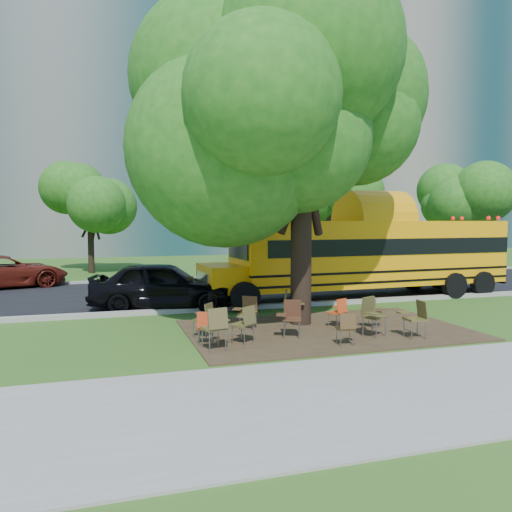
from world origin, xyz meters
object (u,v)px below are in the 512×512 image
object	(u,v)px
chair_9	(248,309)
bg_car_red	(4,272)
chair_10	(290,303)
black_car	(163,285)
main_tree	(302,115)
chair_11	(339,310)
chair_8	(205,316)
chair_1	(206,324)
school_bus	(370,254)
chair_4	(347,325)
chair_7	(371,310)
chair_2	(245,320)
chair_6	(416,315)
chair_5	(372,313)
chair_0	(216,324)
chair_3	(291,315)

from	to	relation	value
chair_9	bg_car_red	xyz separation A→B (m)	(-7.42, 10.51, 0.16)
chair_10	black_car	distance (m)	4.52
main_tree	chair_11	xyz separation A→B (m)	(0.79, -0.69, -5.06)
chair_8	chair_1	bearing A→B (deg)	-151.88
chair_8	chair_11	world-z (taller)	chair_8
main_tree	chair_10	world-z (taller)	main_tree
school_bus	chair_10	world-z (taller)	school_bus
chair_4	chair_7	bearing A→B (deg)	54.73
chair_2	chair_8	size ratio (longest dim) A/B	1.05
chair_1	chair_2	world-z (taller)	chair_2
chair_2	chair_6	xyz separation A→B (m)	(4.01, -0.64, 0.01)
chair_4	chair_9	bearing A→B (deg)	134.90
school_bus	chair_5	bearing A→B (deg)	-122.68
school_bus	chair_0	world-z (taller)	school_bus
chair_6	bg_car_red	world-z (taller)	bg_car_red
chair_1	chair_8	xyz separation A→B (m)	(0.11, 0.69, 0.04)
chair_3	black_car	bearing A→B (deg)	-39.07
bg_car_red	chair_1	bearing A→B (deg)	-171.92
chair_9	chair_5	bearing A→B (deg)	179.29
chair_6	chair_7	world-z (taller)	chair_6
main_tree	chair_7	size ratio (longest dim) A/B	11.49
chair_2	chair_6	world-z (taller)	chair_6
school_bus	chair_2	distance (m)	8.21
chair_4	chair_11	distance (m)	1.92
bg_car_red	chair_6	bearing A→B (deg)	-158.29
chair_11	bg_car_red	bearing A→B (deg)	107.59
chair_9	chair_11	xyz separation A→B (m)	(2.32, -0.50, -0.04)
chair_5	black_car	bearing A→B (deg)	-75.23
school_bus	chair_10	size ratio (longest dim) A/B	12.23
chair_6	chair_11	xyz separation A→B (m)	(-1.21, 1.60, -0.08)
chair_0	chair_4	xyz separation A→B (m)	(2.86, -0.42, -0.12)
chair_1	chair_7	xyz separation A→B (m)	(4.41, 0.45, 0.01)
chair_10	black_car	xyz separation A→B (m)	(-2.98, 3.40, 0.18)
main_tree	chair_2	xyz separation A→B (m)	(-2.01, -1.66, -4.99)
chair_5	chair_8	size ratio (longest dim) A/B	1.13
chair_0	chair_1	bearing A→B (deg)	85.94
chair_4	chair_8	size ratio (longest dim) A/B	0.91
black_car	chair_0	bearing A→B (deg)	-161.25
chair_8	black_car	world-z (taller)	black_car
chair_3	chair_9	world-z (taller)	chair_3
main_tree	chair_6	size ratio (longest dim) A/B	10.07
chair_9	chair_11	bearing A→B (deg)	-160.50
chair_0	bg_car_red	bearing A→B (deg)	103.96
chair_3	chair_8	size ratio (longest dim) A/B	1.06
chair_1	chair_5	xyz separation A→B (m)	(3.93, -0.38, 0.11)
school_bus	chair_5	xyz separation A→B (m)	(-3.10, -5.48, -1.02)
chair_4	chair_5	distance (m)	1.18
chair_0	chair_6	distance (m)	4.78
chair_1	chair_5	size ratio (longest dim) A/B	0.81
chair_5	school_bus	bearing A→B (deg)	-144.10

